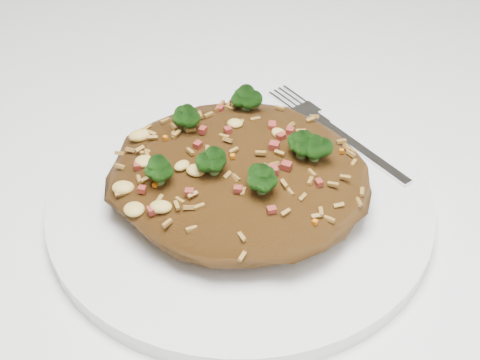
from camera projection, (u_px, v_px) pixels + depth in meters
The scene contains 4 objects.
dining_table at pixel (200, 265), 0.59m from camera, with size 1.20×0.80×0.75m.
plate at pixel (240, 202), 0.51m from camera, with size 0.29×0.29×0.01m, color white.
fried_rice at pixel (240, 167), 0.49m from camera, with size 0.19×0.18×0.06m.
fork at pixel (343, 137), 0.56m from camera, with size 0.13×0.12×0.00m.
Camera 1 is at (0.11, -0.38, 1.11)m, focal length 50.00 mm.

